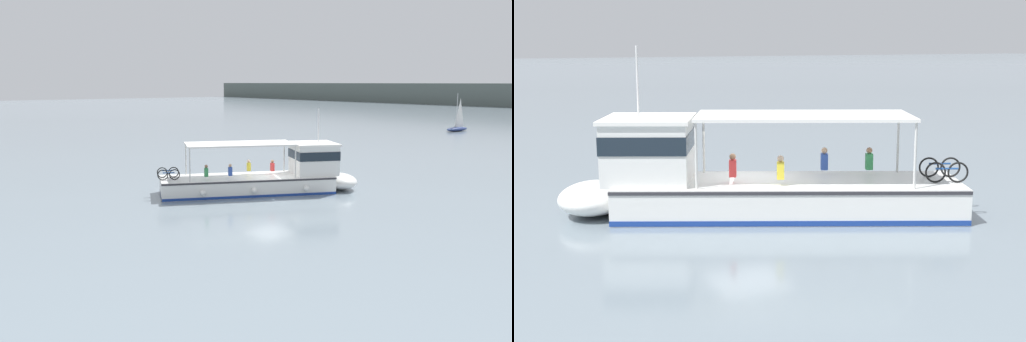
% 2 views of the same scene
% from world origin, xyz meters
% --- Properties ---
extents(ground_plane, '(400.00, 400.00, 0.00)m').
position_xyz_m(ground_plane, '(0.00, 0.00, 0.00)').
color(ground_plane, gray).
extents(ferry_main, '(8.05, 12.85, 5.32)m').
position_xyz_m(ferry_main, '(-0.46, 0.53, 1.02)').
color(ferry_main, white).
rests_on(ferry_main, ground).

